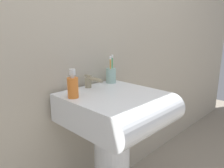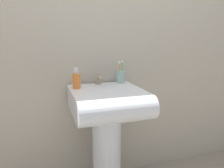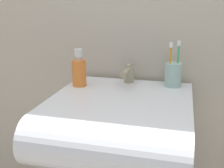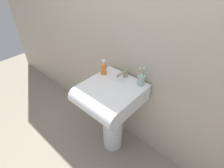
{
  "view_description": "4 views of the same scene",
  "coord_description": "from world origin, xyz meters",
  "views": [
    {
      "loc": [
        -0.82,
        -0.81,
        1.18
      ],
      "look_at": [
        0.01,
        0.01,
        0.89
      ],
      "focal_mm": 35.0,
      "sensor_mm": 36.0,
      "label": 1
    },
    {
      "loc": [
        -0.42,
        -1.43,
        1.19
      ],
      "look_at": [
        0.04,
        -0.01,
        0.88
      ],
      "focal_mm": 35.0,
      "sensor_mm": 36.0,
      "label": 2
    },
    {
      "loc": [
        0.2,
        -0.93,
        1.17
      ],
      "look_at": [
        -0.04,
        0.01,
        0.88
      ],
      "focal_mm": 45.0,
      "sensor_mm": 36.0,
      "label": 3
    },
    {
      "loc": [
        0.8,
        -0.91,
        1.76
      ],
      "look_at": [
        0.0,
        -0.01,
        0.87
      ],
      "focal_mm": 28.0,
      "sensor_mm": 36.0,
      "label": 4
    }
  ],
  "objects": [
    {
      "name": "toothbrush_cup",
      "position": [
        0.17,
        0.18,
        0.89
      ],
      "size": [
        0.06,
        0.06,
        0.18
      ],
      "color": "#99BFB2",
      "rests_on": "sink_basin"
    },
    {
      "name": "soap_bottle",
      "position": [
        -0.19,
        0.09,
        0.9
      ],
      "size": [
        0.06,
        0.06,
        0.15
      ],
      "color": "orange",
      "rests_on": "sink_basin"
    },
    {
      "name": "ground_plane",
      "position": [
        0.0,
        0.0,
        0.0
      ],
      "size": [
        6.0,
        6.0,
        0.0
      ],
      "primitive_type": "plane",
      "color": "gray",
      "rests_on": "ground"
    },
    {
      "name": "sink_pedestal",
      "position": [
        0.0,
        0.0,
        0.34
      ],
      "size": [
        0.21,
        0.21,
        0.68
      ],
      "primitive_type": "cylinder",
      "color": "white",
      "rests_on": "ground"
    },
    {
      "name": "wall_back",
      "position": [
        0.0,
        0.28,
        1.2
      ],
      "size": [
        5.0,
        0.05,
        2.4
      ],
      "primitive_type": "cube",
      "color": "#B7AD99",
      "rests_on": "ground"
    },
    {
      "name": "faucet",
      "position": [
        -0.01,
        0.17,
        0.88
      ],
      "size": [
        0.04,
        0.15,
        0.08
      ],
      "color": "tan",
      "rests_on": "sink_basin"
    },
    {
      "name": "sink_basin",
      "position": [
        0.0,
        -0.06,
        0.76
      ],
      "size": [
        0.49,
        0.55,
        0.16
      ],
      "color": "white",
      "rests_on": "sink_pedestal"
    }
  ]
}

